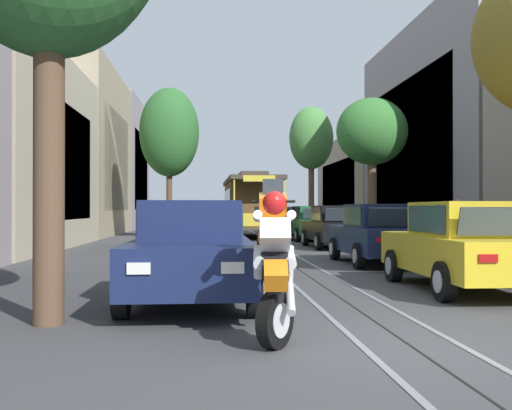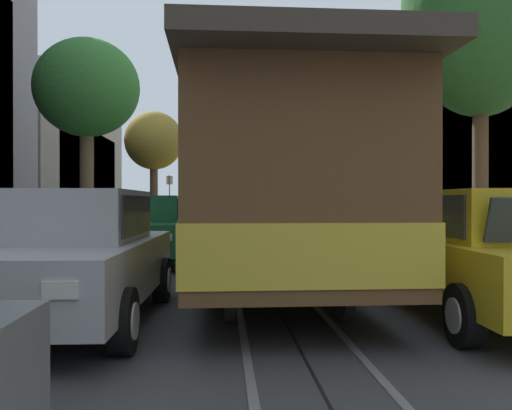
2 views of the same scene
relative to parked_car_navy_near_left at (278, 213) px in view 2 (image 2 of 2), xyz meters
name	(u,v)px [view 2 (image 2 of 2)]	position (x,y,z in m)	size (l,w,h in m)	color
ground_plane	(250,255)	(2.41, 16.25, -0.80)	(160.00, 160.00, 0.00)	#424244
trolley_track_rails	(257,267)	(2.41, 19.08, -0.79)	(1.14, 56.33, 0.01)	gray
parked_car_navy_near_left	(278,213)	(0.00, 0.00, 0.00)	(2.00, 4.36, 1.58)	#19234C
parked_car_brown_second_left	(288,215)	(0.06, 5.49, 0.00)	(2.04, 4.38, 1.58)	brown
parked_car_green_mid_left	(312,220)	(-0.05, 11.60, 0.00)	(2.14, 4.42, 1.58)	#1E6038
parked_car_green_fourth_left	(347,228)	(0.13, 17.91, 0.00)	(2.05, 4.38, 1.58)	#1E6038
parked_car_yellow_fifth_left	(489,254)	(-0.11, 24.45, 0.00)	(2.06, 4.39, 1.58)	gold
parked_car_yellow_near_right	(192,213)	(4.82, 1.02, 0.00)	(2.02, 4.37, 1.58)	gold
parked_car_navy_second_right	(188,216)	(4.74, 6.22, 0.00)	(2.04, 4.38, 1.58)	#19234C
parked_car_black_mid_right	(168,221)	(4.95, 12.88, 0.00)	(2.07, 4.39, 1.58)	black
parked_car_green_fourth_right	(147,229)	(4.93, 18.06, 0.00)	(2.12, 4.41, 1.58)	#1E6038
parked_car_silver_fifth_right	(72,256)	(4.94, 24.38, 0.00)	(2.07, 4.39, 1.58)	#B7B7BC
street_tree_kerb_left_near	(303,135)	(-1.74, -1.68, 4.68)	(3.17, 2.72, 7.70)	brown
street_tree_kerb_left_second	(481,2)	(-1.73, 20.90, 4.44)	(2.96, 2.73, 7.49)	brown
street_tree_kerb_right_near	(154,142)	(6.85, 1.46, 3.88)	(3.12, 3.25, 6.30)	brown
street_tree_kerb_right_second	(87,90)	(7.01, 15.26, 3.81)	(2.98, 2.49, 6.08)	brown
cable_car_trolley	(270,188)	(2.41, 22.30, 0.86)	(2.70, 9.16, 3.28)	brown
motorcycle_with_rider	(257,210)	(1.00, -2.78, 0.15)	(0.52, 1.85, 1.81)	black
pedestrian_on_left_pavement	(127,212)	(7.28, 7.16, 0.19)	(0.55, 0.42, 1.74)	#282D38
pedestrian_on_right_pavement	(38,219)	(9.13, 12.98, 0.09)	(0.55, 0.42, 1.57)	black
pedestrian_crossing_far	(141,211)	(7.48, 1.88, 0.14)	(0.55, 0.40, 1.66)	slate
fire_hydrant	(323,224)	(-1.43, 6.30, -0.38)	(0.40, 0.22, 0.84)	red
street_sign_post	(170,195)	(6.19, -0.41, 1.04)	(0.36, 0.08, 2.98)	slate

